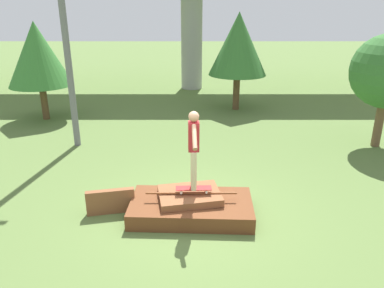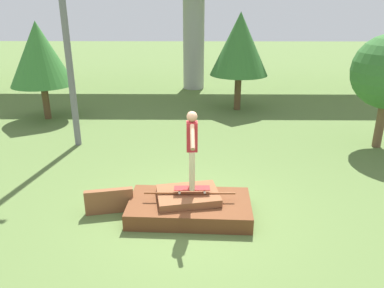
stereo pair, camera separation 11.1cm
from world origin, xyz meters
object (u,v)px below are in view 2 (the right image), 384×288
Objects in this scene: utility_pole at (63,7)px; tree_behind_left at (240,44)px; skateboard at (192,188)px; tree_behind_right at (39,54)px; skater at (192,145)px.

utility_pole is 7.29m from tree_behind_left.
tree_behind_right is at bearing 128.98° from skateboard.
skater reaches higher than skateboard.
skater is at bearing -102.11° from tree_behind_left.
skateboard is at bearing -102.11° from tree_behind_left.
skater is 9.32m from tree_behind_right.
skater is at bearing -48.79° from utility_pole.
utility_pole is 2.03× the size of tree_behind_left.
tree_behind_left is at bearing 77.89° from skateboard.
tree_behind_left is 7.84m from tree_behind_right.
skateboard is 0.46× the size of skater.
utility_pole is (-3.76, 4.29, 3.57)m from skateboard.
tree_behind_left reaches higher than tree_behind_right.
tree_behind_right is (-5.84, 7.21, 0.90)m from skater.
skater is 0.21× the size of utility_pole.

